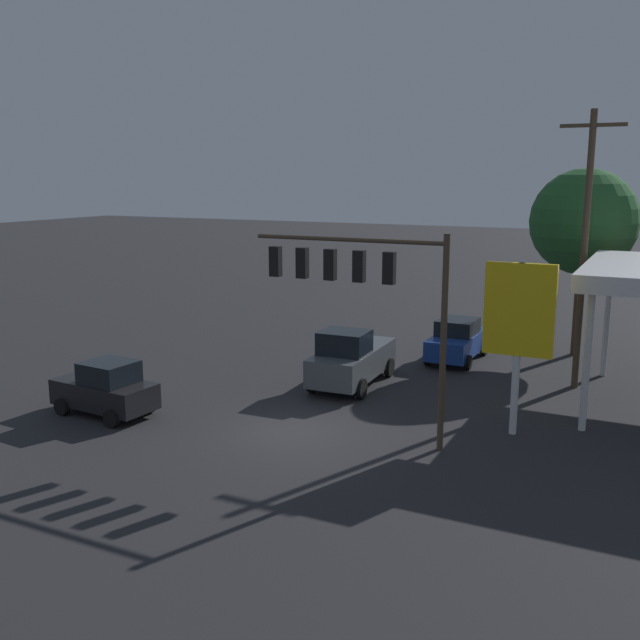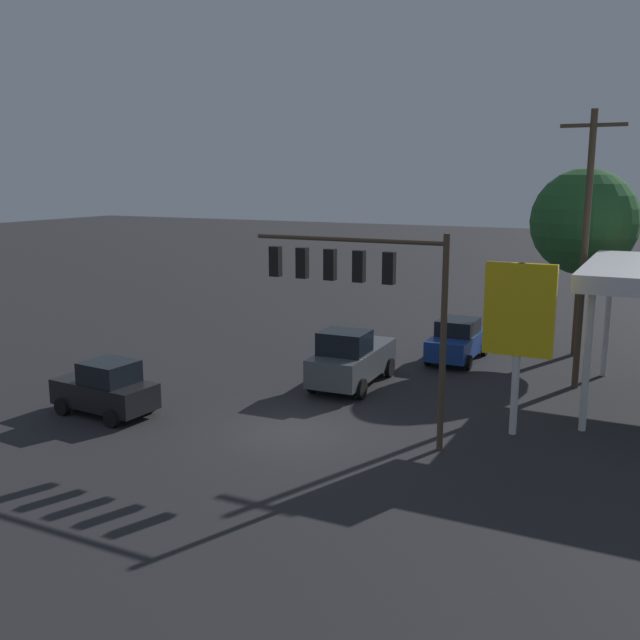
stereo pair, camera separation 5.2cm
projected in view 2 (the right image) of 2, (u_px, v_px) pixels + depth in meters
name	position (u px, v px, depth m)	size (l,w,h in m)	color
ground_plane	(293.00, 432.00, 23.69)	(200.00, 200.00, 0.00)	#262628
traffic_signal_assembly	(360.00, 281.00, 22.39)	(6.54, 0.43, 6.70)	#473828
utility_pole	(585.00, 246.00, 27.56)	(2.40, 0.26, 10.83)	#473828
price_sign	(519.00, 316.00, 22.75)	(2.23, 0.27, 5.67)	silver
hatchback_crossing	(106.00, 389.00, 25.26)	(3.92, 2.19, 1.97)	black
pickup_parked	(351.00, 359.00, 28.77)	(2.44, 5.28, 2.40)	#474C51
sedan_far	(458.00, 340.00, 32.77)	(2.08, 4.41, 1.93)	navy
street_tree	(584.00, 222.00, 32.76)	(4.87, 4.87, 8.74)	#4C331E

